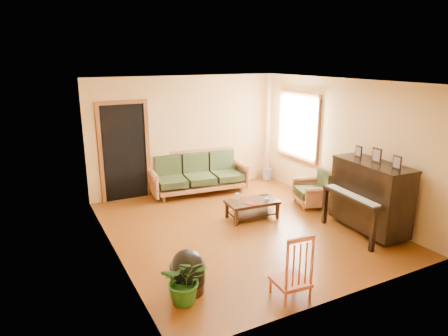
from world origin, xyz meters
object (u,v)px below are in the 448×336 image
sofa (199,173)px  coffee_table (252,209)px  red_chair (291,265)px  piano (370,198)px  footstool (188,276)px  ceramic_crock (267,174)px  armchair (312,188)px  potted_plant (185,279)px

sofa → coffee_table: bearing=-74.8°
sofa → red_chair: (-0.63, -4.27, -0.01)m
piano → red_chair: bearing=-153.4°
coffee_table → footstool: size_ratio=2.11×
red_chair → ceramic_crock: 5.17m
ceramic_crock → piano: bearing=-92.9°
armchair → red_chair: 3.42m
red_chair → potted_plant: bearing=161.6°
armchair → potted_plant: bearing=-134.4°
armchair → red_chair: size_ratio=0.86×
coffee_table → red_chair: bearing=-110.6°
armchair → potted_plant: (-3.61, -1.96, -0.06)m
armchair → potted_plant: 4.11m
armchair → footstool: armchair is taller
armchair → potted_plant: size_ratio=1.18×
footstool → potted_plant: size_ratio=0.70×
piano → ceramic_crock: (0.18, 3.46, -0.49)m
armchair → piano: 1.49m
footstool → ceramic_crock: 5.27m
coffee_table → armchair: armchair is taller
coffee_table → armchair: bearing=0.2°
sofa → piano: bearing=-55.4°
sofa → armchair: size_ratio=2.79×
coffee_table → red_chair: 2.64m
potted_plant → red_chair: bearing=-22.3°
coffee_table → potted_plant: potted_plant is taller
sofa → coffee_table: size_ratio=2.22×
footstool → piano: bearing=4.5°
armchair → piano: (0.04, -1.47, 0.24)m
coffee_table → potted_plant: 2.92m
piano → red_chair: 2.62m
coffee_table → ceramic_crock: size_ratio=3.51×
piano → potted_plant: (-3.65, -0.49, -0.30)m
footstool → potted_plant: potted_plant is taller
coffee_table → footstool: 2.69m
ceramic_crock → coffee_table: bearing=-129.9°
armchair → footstool: size_ratio=1.68×
red_chair → ceramic_crock: bearing=63.7°
potted_plant → footstool: bearing=61.9°
potted_plant → ceramic_crock: bearing=45.9°
sofa → armchair: 2.51m
piano → ceramic_crock: bearing=91.3°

